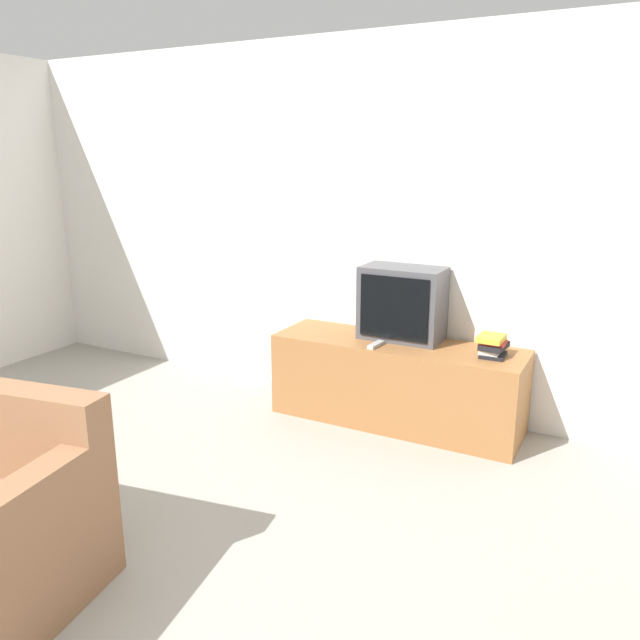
# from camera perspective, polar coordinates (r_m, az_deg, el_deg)

# --- Properties ---
(wall_back) EXTENTS (9.00, 0.06, 2.60)m
(wall_back) POSITION_cam_1_polar(r_m,az_deg,el_deg) (4.54, 3.34, 8.53)
(wall_back) COLOR white
(wall_back) RESTS_ON ground_plane
(tv_stand) EXTENTS (1.70, 0.51, 0.58)m
(tv_stand) POSITION_cam_1_polar(r_m,az_deg,el_deg) (4.33, 6.99, -5.71)
(tv_stand) COLOR #9E6638
(tv_stand) RESTS_ON ground_plane
(television) EXTENTS (0.55, 0.32, 0.50)m
(television) POSITION_cam_1_polar(r_m,az_deg,el_deg) (4.26, 7.52, 1.52)
(television) COLOR #4C4C51
(television) RESTS_ON tv_stand
(book_stack) EXTENTS (0.18, 0.22, 0.13)m
(book_stack) POSITION_cam_1_polar(r_m,az_deg,el_deg) (4.05, 15.48, -2.26)
(book_stack) COLOR black
(book_stack) RESTS_ON tv_stand
(remote_on_stand) EXTENTS (0.06, 0.16, 0.02)m
(remote_on_stand) POSITION_cam_1_polar(r_m,az_deg,el_deg) (4.13, 5.13, -2.27)
(remote_on_stand) COLOR #B7B7B7
(remote_on_stand) RESTS_ON tv_stand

